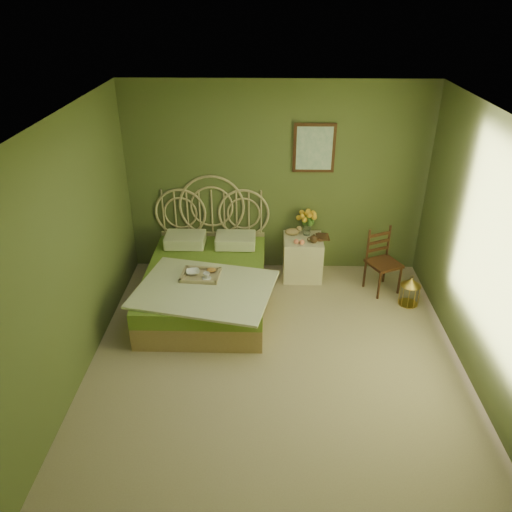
{
  "coord_description": "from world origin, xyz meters",
  "views": [
    {
      "loc": [
        -0.11,
        -4.07,
        3.58
      ],
      "look_at": [
        -0.24,
        1.0,
        0.83
      ],
      "focal_mm": 35.0,
      "sensor_mm": 36.0,
      "label": 1
    }
  ],
  "objects_px": {
    "bed": "(206,281)",
    "chair": "(383,256)",
    "birdcage": "(410,292)",
    "nightstand": "(303,252)"
  },
  "relations": [
    {
      "from": "bed",
      "to": "birdcage",
      "type": "relative_size",
      "value": 5.86
    },
    {
      "from": "chair",
      "to": "nightstand",
      "type": "bearing_deg",
      "value": 138.7
    },
    {
      "from": "bed",
      "to": "birdcage",
      "type": "distance_m",
      "value": 2.58
    },
    {
      "from": "bed",
      "to": "chair",
      "type": "distance_m",
      "value": 2.33
    },
    {
      "from": "bed",
      "to": "chair",
      "type": "xyz_separation_m",
      "value": [
        2.29,
        0.4,
        0.17
      ]
    },
    {
      "from": "bed",
      "to": "birdcage",
      "type": "height_order",
      "value": "bed"
    },
    {
      "from": "bed",
      "to": "chair",
      "type": "height_order",
      "value": "bed"
    },
    {
      "from": "nightstand",
      "to": "chair",
      "type": "xyz_separation_m",
      "value": [
        1.03,
        -0.3,
        0.11
      ]
    },
    {
      "from": "nightstand",
      "to": "bed",
      "type": "bearing_deg",
      "value": -150.95
    },
    {
      "from": "bed",
      "to": "birdcage",
      "type": "bearing_deg",
      "value": 0.08
    }
  ]
}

